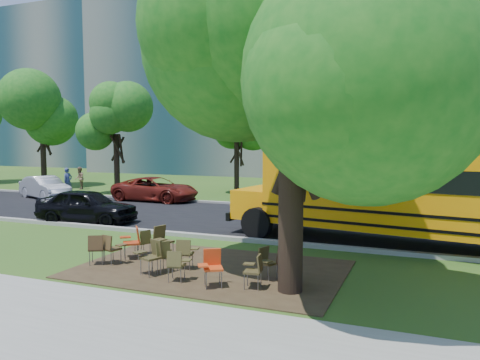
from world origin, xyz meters
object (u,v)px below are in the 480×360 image
at_px(chair_9, 133,239).
at_px(chair_10, 162,238).
at_px(bg_car_red, 156,189).
at_px(main_tree, 292,61).
at_px(chair_11, 185,251).
at_px(chair_2, 162,253).
at_px(chair_4, 177,263).
at_px(pedestrian_a, 68,181).
at_px(school_bus, 457,190).
at_px(chair_6, 255,268).
at_px(chair_3, 152,254).
at_px(bg_car_silver, 45,188).
at_px(chair_1, 111,246).
at_px(pedestrian_b, 79,178).
at_px(chair_7, 284,262).
at_px(chair_5, 212,264).
at_px(chair_12, 266,260).
at_px(black_car, 87,206).
at_px(chair_0, 97,246).
at_px(chair_8, 144,240).

bearing_deg(chair_9, chair_10, -95.11).
bearing_deg(bg_car_red, chair_10, -146.09).
relative_size(chair_9, chair_10, 1.00).
bearing_deg(main_tree, chair_11, 167.29).
relative_size(main_tree, chair_2, 10.36).
height_order(main_tree, chair_4, main_tree).
bearing_deg(pedestrian_a, chair_4, -121.92).
xyz_separation_m(school_bus, pedestrian_a, (-21.78, 7.48, -1.08)).
bearing_deg(chair_6, chair_3, 80.52).
bearing_deg(chair_2, bg_car_silver, 85.24).
xyz_separation_m(chair_9, chair_10, (0.69, 0.45, -0.00)).
bearing_deg(main_tree, school_bus, 56.37).
bearing_deg(chair_1, chair_2, 9.05).
height_order(chair_11, pedestrian_b, pedestrian_b).
distance_m(chair_2, chair_11, 0.64).
relative_size(chair_2, pedestrian_a, 0.50).
relative_size(chair_3, chair_7, 1.09).
bearing_deg(school_bus, pedestrian_a, 169.73).
bearing_deg(bg_car_red, chair_3, -147.30).
distance_m(chair_6, pedestrian_a, 21.71).
bearing_deg(chair_5, main_tree, 159.44).
height_order(chair_11, chair_12, chair_11).
relative_size(school_bus, chair_12, 17.17).
xyz_separation_m(school_bus, chair_11, (-6.74, -4.83, -1.40)).
distance_m(chair_4, chair_9, 2.71).
relative_size(main_tree, chair_3, 9.64).
distance_m(chair_4, black_car, 9.43).
bearing_deg(chair_0, chair_3, -34.50).
bearing_deg(pedestrian_a, chair_1, -125.36).
bearing_deg(black_car, chair_12, -122.43).
relative_size(chair_0, chair_3, 0.94).
xyz_separation_m(chair_1, black_car, (-5.01, 4.99, 0.19)).
xyz_separation_m(chair_1, pedestrian_b, (-14.28, 15.29, 0.25)).
xyz_separation_m(chair_4, pedestrian_a, (-15.36, 13.34, 0.35)).
xyz_separation_m(chair_3, chair_4, (0.91, -0.31, -0.07)).
bearing_deg(bg_car_silver, black_car, -105.10).
distance_m(main_tree, black_car, 12.40).
relative_size(chair_12, black_car, 0.19).
bearing_deg(bg_car_red, pedestrian_a, 85.18).
distance_m(school_bus, chair_4, 8.81).
relative_size(chair_5, chair_11, 1.07).
distance_m(chair_0, chair_7, 5.26).
relative_size(school_bus, chair_5, 15.33).
bearing_deg(chair_1, school_bus, 44.17).
height_order(chair_8, pedestrian_a, pedestrian_a).
height_order(chair_12, pedestrian_a, pedestrian_a).
bearing_deg(pedestrian_b, black_car, 2.79).
bearing_deg(chair_5, chair_7, -179.40).
bearing_deg(chair_5, bg_car_red, -84.72).
height_order(chair_6, chair_7, chair_7).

